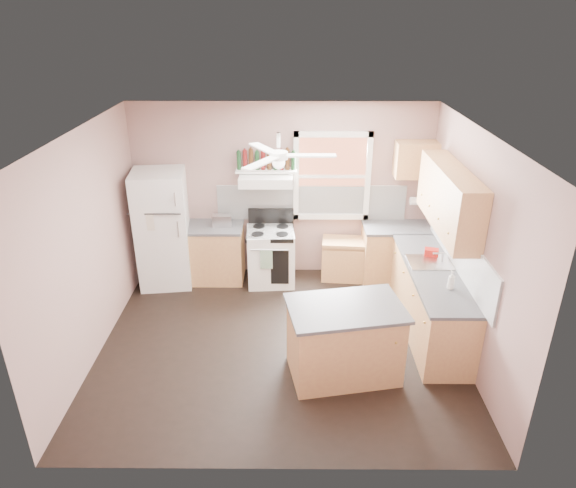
{
  "coord_description": "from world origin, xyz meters",
  "views": [
    {
      "loc": [
        0.14,
        -5.46,
        3.92
      ],
      "look_at": [
        0.1,
        0.3,
        1.25
      ],
      "focal_mm": 32.0,
      "sensor_mm": 36.0,
      "label": 1
    }
  ],
  "objects_px": {
    "toaster": "(222,220)",
    "refrigerator": "(163,229)",
    "stove": "(271,256)",
    "island": "(344,342)",
    "cart": "(343,259)"
  },
  "relations": [
    {
      "from": "stove",
      "to": "island",
      "type": "bearing_deg",
      "value": -71.27
    },
    {
      "from": "stove",
      "to": "refrigerator",
      "type": "bearing_deg",
      "value": 176.67
    },
    {
      "from": "stove",
      "to": "cart",
      "type": "height_order",
      "value": "stove"
    },
    {
      "from": "refrigerator",
      "to": "cart",
      "type": "relative_size",
      "value": 2.75
    },
    {
      "from": "refrigerator",
      "to": "stove",
      "type": "bearing_deg",
      "value": -6.51
    },
    {
      "from": "stove",
      "to": "island",
      "type": "height_order",
      "value": "same"
    },
    {
      "from": "stove",
      "to": "island",
      "type": "distance_m",
      "value": 2.4
    },
    {
      "from": "toaster",
      "to": "stove",
      "type": "relative_size",
      "value": 0.33
    },
    {
      "from": "refrigerator",
      "to": "stove",
      "type": "height_order",
      "value": "refrigerator"
    },
    {
      "from": "refrigerator",
      "to": "island",
      "type": "distance_m",
      "value": 3.39
    },
    {
      "from": "island",
      "to": "refrigerator",
      "type": "bearing_deg",
      "value": 128.67
    },
    {
      "from": "toaster",
      "to": "cart",
      "type": "height_order",
      "value": "toaster"
    },
    {
      "from": "refrigerator",
      "to": "cart",
      "type": "bearing_deg",
      "value": -3.99
    },
    {
      "from": "toaster",
      "to": "island",
      "type": "height_order",
      "value": "toaster"
    },
    {
      "from": "toaster",
      "to": "refrigerator",
      "type": "bearing_deg",
      "value": -177.76
    }
  ]
}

